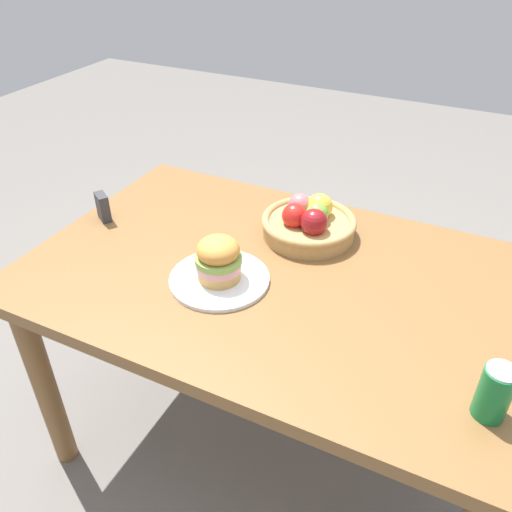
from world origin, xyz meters
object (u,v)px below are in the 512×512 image
object	(u,v)px
soda_can	(494,393)
napkin_holder	(103,207)
plate	(219,279)
fruit_basket	(309,222)
sandwich	(218,259)

from	to	relation	value
soda_can	napkin_holder	distance (m)	1.23
plate	fruit_basket	world-z (taller)	fruit_basket
sandwich	fruit_basket	size ratio (longest dim) A/B	0.44
soda_can	napkin_holder	size ratio (longest dim) A/B	1.40
plate	napkin_holder	distance (m)	0.51
soda_can	fruit_basket	world-z (taller)	soda_can
fruit_basket	sandwich	bearing A→B (deg)	-112.07
soda_can	fruit_basket	xyz separation A→B (m)	(-0.57, 0.47, -0.02)
soda_can	fruit_basket	distance (m)	0.74
sandwich	soda_can	world-z (taller)	sandwich
soda_can	napkin_holder	bearing A→B (deg)	167.29
sandwich	soda_can	bearing A→B (deg)	-11.84
fruit_basket	napkin_holder	distance (m)	0.66
fruit_basket	napkin_holder	size ratio (longest dim) A/B	3.22
napkin_holder	fruit_basket	bearing A→B (deg)	51.51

